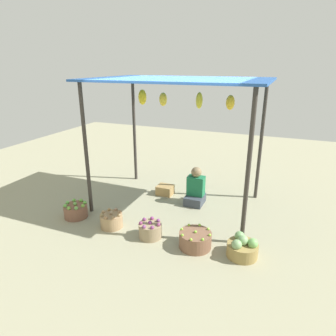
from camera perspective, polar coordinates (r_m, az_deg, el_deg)
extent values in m
plane|color=gray|center=(6.17, 1.81, -6.88)|extent=(14.00, 14.00, 0.00)
cylinder|color=#38332D|center=(5.63, -15.52, 3.18)|extent=(0.07, 0.07, 2.45)
cylinder|color=#38332D|center=(4.54, 15.16, -0.66)|extent=(0.07, 0.07, 2.45)
cylinder|color=#38332D|center=(7.14, -6.50, 7.12)|extent=(0.07, 0.07, 2.45)
cylinder|color=#38332D|center=(6.32, 17.47, 4.72)|extent=(0.07, 0.07, 2.45)
cube|color=#2857A2|center=(5.54, 2.09, 16.69)|extent=(3.21, 2.16, 0.04)
ellipsoid|color=yellow|center=(6.17, -4.95, 13.43)|extent=(0.16, 0.16, 0.30)
ellipsoid|color=yellow|center=(5.77, -0.95, 13.08)|extent=(0.15, 0.15, 0.25)
ellipsoid|color=yellow|center=(5.61, 6.04, 12.80)|extent=(0.12, 0.12, 0.30)
ellipsoid|color=yellow|center=(5.39, 11.91, 12.24)|extent=(0.15, 0.15, 0.26)
cube|color=#3A414A|center=(6.16, 5.18, -6.06)|extent=(0.36, 0.44, 0.18)
cube|color=#1B6A40|center=(6.08, 5.40, -3.41)|extent=(0.34, 0.22, 0.40)
sphere|color=olive|center=(5.98, 5.49, -0.80)|extent=(0.21, 0.21, 0.21)
cylinder|color=brown|center=(5.88, -17.32, -7.90)|extent=(0.43, 0.43, 0.24)
sphere|color=#68A946|center=(5.82, -17.47, -6.60)|extent=(0.07, 0.07, 0.07)
sphere|color=#74AB3E|center=(5.71, -16.09, -7.01)|extent=(0.07, 0.07, 0.07)
sphere|color=#61B340|center=(5.83, -15.74, -6.42)|extent=(0.07, 0.07, 0.07)
sphere|color=#68AC41|center=(5.94, -16.40, -6.00)|extent=(0.07, 0.07, 0.07)
sphere|color=#6BB745|center=(5.98, -17.65, -5.97)|extent=(0.07, 0.07, 0.07)
sphere|color=#68BB4B|center=(5.92, -18.79, -6.33)|extent=(0.07, 0.07, 0.07)
sphere|color=#69B34D|center=(5.81, -19.19, -6.90)|extent=(0.07, 0.07, 0.07)
sphere|color=#71B041|center=(5.70, -18.57, -7.35)|extent=(0.07, 0.07, 0.07)
sphere|color=#6DB350|center=(5.66, -17.27, -7.40)|extent=(0.07, 0.07, 0.07)
cylinder|color=#A18159|center=(5.39, -10.83, -9.90)|extent=(0.39, 0.39, 0.24)
sphere|color=#987E5E|center=(5.32, -10.93, -8.53)|extent=(0.06, 0.06, 0.06)
sphere|color=#957A4E|center=(5.25, -9.44, -8.94)|extent=(0.06, 0.06, 0.06)
sphere|color=#9A7753|center=(5.36, -9.24, -8.32)|extent=(0.06, 0.06, 0.06)
sphere|color=#9F7A5B|center=(5.45, -10.01, -7.87)|extent=(0.06, 0.06, 0.06)
sphere|color=#A28350|center=(5.47, -11.29, -7.84)|extent=(0.06, 0.06, 0.06)
sphere|color=#A48358|center=(5.41, -12.37, -8.24)|extent=(0.06, 0.06, 0.06)
sphere|color=#988355|center=(5.30, -12.63, -8.85)|extent=(0.06, 0.06, 0.06)
sphere|color=#A57A4F|center=(5.21, -11.88, -9.33)|extent=(0.06, 0.06, 0.06)
sphere|color=#9F7F55|center=(5.19, -10.54, -9.37)|extent=(0.06, 0.06, 0.06)
cylinder|color=#96805E|center=(5.03, -3.45, -11.90)|extent=(0.38, 0.38, 0.24)
sphere|color=#763077|center=(4.95, -3.49, -10.44)|extent=(0.06, 0.06, 0.06)
sphere|color=#883D6D|center=(4.90, -1.84, -10.85)|extent=(0.06, 0.06, 0.06)
sphere|color=#7B3D77|center=(5.01, -1.89, -10.09)|extent=(0.06, 0.06, 0.06)
sphere|color=#81346F|center=(5.08, -3.10, -9.66)|extent=(0.06, 0.06, 0.06)
sphere|color=#77386E|center=(5.06, -4.59, -9.85)|extent=(0.06, 0.06, 0.06)
sphere|color=#873868|center=(4.96, -5.29, -10.53)|extent=(0.06, 0.06, 0.06)
sphere|color=#7E4075|center=(4.85, -4.63, -11.23)|extent=(0.06, 0.06, 0.06)
sphere|color=#7B376B|center=(4.82, -3.07, -11.38)|extent=(0.06, 0.06, 0.06)
cylinder|color=brown|center=(4.79, 5.26, -13.60)|extent=(0.51, 0.51, 0.25)
sphere|color=#88CE39|center=(4.71, 5.32, -12.12)|extent=(0.04, 0.04, 0.04)
sphere|color=#8DC136|center=(4.67, 8.05, -12.66)|extent=(0.04, 0.04, 0.04)
sphere|color=#8ECA42|center=(4.81, 7.76, -11.56)|extent=(0.04, 0.04, 0.04)
sphere|color=#8ECE41|center=(4.90, 6.12, -10.86)|extent=(0.04, 0.04, 0.04)
sphere|color=#92C137|center=(4.89, 4.05, -10.90)|extent=(0.04, 0.04, 0.04)
sphere|color=#8DCC3D|center=(4.78, 2.66, -11.67)|extent=(0.04, 0.04, 0.04)
sphere|color=#8ABE39|center=(4.63, 2.77, -12.78)|extent=(0.04, 0.04, 0.04)
sphere|color=#91BC38|center=(4.53, 4.45, -13.58)|extent=(0.04, 0.04, 0.04)
sphere|color=#84CD37|center=(4.55, 6.69, -13.52)|extent=(0.04, 0.04, 0.04)
cylinder|color=olive|center=(4.72, 14.10, -15.05)|extent=(0.46, 0.46, 0.21)
sphere|color=#7FAA6E|center=(4.63, 14.27, -13.35)|extent=(0.15, 0.15, 0.15)
sphere|color=#74AE5C|center=(4.63, 16.03, -13.76)|extent=(0.15, 0.15, 0.15)
sphere|color=#71A260|center=(4.75, 13.63, -12.62)|extent=(0.15, 0.15, 0.15)
sphere|color=#7DA36A|center=(4.54, 13.11, -14.17)|extent=(0.15, 0.15, 0.15)
cube|color=#A3804B|center=(6.55, -0.57, -4.25)|extent=(0.34, 0.29, 0.20)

